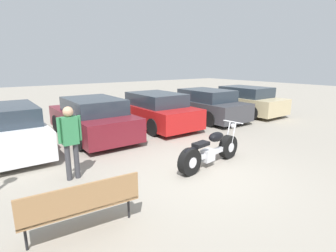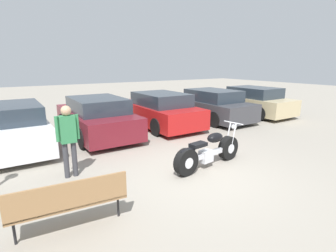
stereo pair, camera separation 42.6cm
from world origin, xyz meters
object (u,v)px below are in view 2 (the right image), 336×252
Objects in this scene: motorcycle at (208,152)px; parked_car_white at (12,127)px; parked_car_dark_grey at (210,105)px; person_standing at (68,135)px; parked_car_red at (159,110)px; parked_car_maroon at (96,117)px; parked_car_champagne at (251,101)px; park_bench at (69,200)px.

parked_car_white reaches higher than motorcycle.
parked_car_dark_grey is 2.67× the size of person_standing.
parked_car_white is at bearing -178.43° from parked_car_red.
parked_car_white is 1.00× the size of parked_car_maroon.
person_standing reaches higher than parked_car_red.
parked_car_champagne is at bearing 17.13° from person_standing.
parked_car_champagne is 2.67× the size of person_standing.
motorcycle is 6.06m from parked_car_white.
parked_car_dark_grey is at bearing -3.95° from parked_car_red.
parked_car_maroon is (-1.42, 4.53, 0.27)m from motorcycle.
parked_car_white reaches higher than park_bench.
parked_car_champagne reaches higher than park_bench.
parked_car_red is 1.00× the size of parked_car_dark_grey.
parked_car_maroon and parked_car_dark_grey have the same top height.
parked_car_red is at bearing 1.62° from parked_car_maroon.
parked_car_red and parked_car_dark_grey have the same top height.
parked_car_dark_grey reaches higher than motorcycle.
parked_car_white is 2.67× the size of person_standing.
park_bench is (-3.59, -0.89, 0.14)m from motorcycle.
motorcycle is 5.94m from parked_car_dark_grey.
person_standing reaches higher than parked_car_dark_grey.
person_standing is at bearing 77.13° from park_bench.
motorcycle is at bearing -131.92° from parked_car_dark_grey.
parked_car_red is 5.50m from person_standing.
parked_car_dark_grey is at bearing -1.17° from parked_car_maroon.
parked_car_maroon is 5.83m from park_bench.
park_bench is (-2.17, -5.41, -0.13)m from parked_car_maroon.
motorcycle is at bearing -72.63° from parked_car_maroon.
park_bench is (0.52, -5.34, -0.13)m from parked_car_white.
parked_car_white is 1.00× the size of parked_car_dark_grey.
motorcycle is 0.51× the size of parked_car_dark_grey.
person_standing is (-4.37, -3.33, 0.33)m from parked_car_red.
parked_car_maroon is 2.52× the size of park_bench.
person_standing is at bearing -162.87° from parked_car_champagne.
parked_car_dark_grey is (2.69, -0.19, 0.00)m from parked_car_red.
parked_car_dark_grey is 7.74m from person_standing.
parked_car_white is at bearing 179.08° from parked_car_champagne.
park_bench is at bearing -153.24° from parked_car_champagne.
motorcycle is at bearing -47.33° from parked_car_white.
parked_car_champagne is 11.48m from park_bench.
parked_car_red is 2.67× the size of person_standing.
parked_car_white and parked_car_champagne have the same top height.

